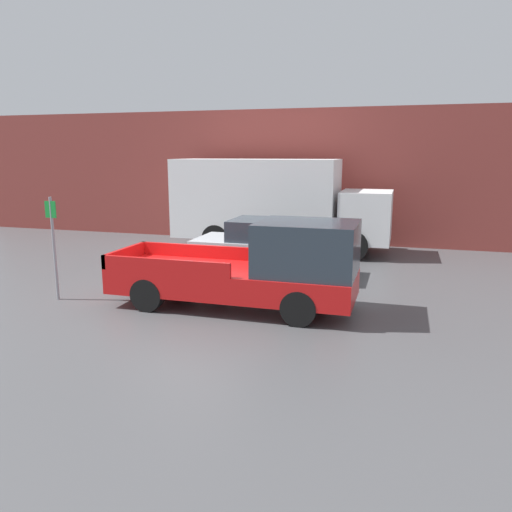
{
  "coord_description": "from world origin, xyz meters",
  "views": [
    {
      "loc": [
        5.22,
        -11.0,
        3.56
      ],
      "look_at": [
        1.76,
        0.66,
        1.05
      ],
      "focal_mm": 35.0,
      "sensor_mm": 36.0,
      "label": 1
    }
  ],
  "objects_px": {
    "car": "(269,247)",
    "parking_sign": "(54,243)",
    "pickup_truck": "(258,269)",
    "delivery_truck": "(272,202)"
  },
  "relations": [
    {
      "from": "parking_sign",
      "to": "pickup_truck",
      "type": "bearing_deg",
      "value": 7.42
    },
    {
      "from": "pickup_truck",
      "to": "parking_sign",
      "type": "distance_m",
      "value": 5.05
    },
    {
      "from": "car",
      "to": "parking_sign",
      "type": "xyz_separation_m",
      "value": [
        -4.34,
        -3.93,
        0.58
      ]
    },
    {
      "from": "car",
      "to": "parking_sign",
      "type": "height_order",
      "value": "parking_sign"
    },
    {
      "from": "car",
      "to": "delivery_truck",
      "type": "bearing_deg",
      "value": 103.38
    },
    {
      "from": "pickup_truck",
      "to": "parking_sign",
      "type": "height_order",
      "value": "parking_sign"
    },
    {
      "from": "delivery_truck",
      "to": "parking_sign",
      "type": "distance_m",
      "value": 8.46
    },
    {
      "from": "car",
      "to": "pickup_truck",
      "type": "bearing_deg",
      "value": -78.96
    },
    {
      "from": "car",
      "to": "delivery_truck",
      "type": "distance_m",
      "value": 4.01
    },
    {
      "from": "delivery_truck",
      "to": "parking_sign",
      "type": "relative_size",
      "value": 3.09
    }
  ]
}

